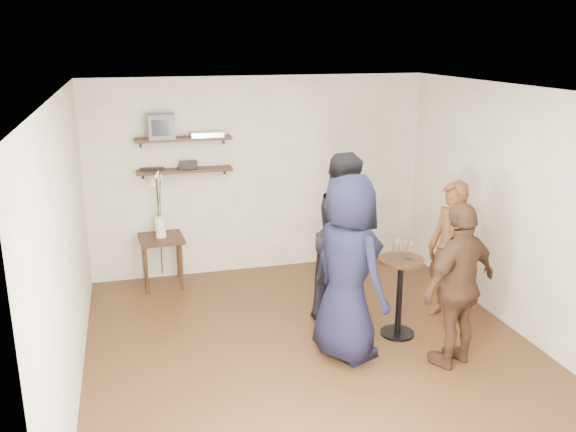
% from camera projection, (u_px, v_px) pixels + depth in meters
% --- Properties ---
extents(room, '(4.58, 5.08, 2.68)m').
position_uv_depth(room, '(317.00, 231.00, 5.78)').
color(room, '#402214').
rests_on(room, ground).
extents(shelf_upper, '(1.20, 0.25, 0.04)m').
position_uv_depth(shelf_upper, '(183.00, 139.00, 7.58)').
color(shelf_upper, black).
rests_on(shelf_upper, room).
extents(shelf_lower, '(1.20, 0.25, 0.04)m').
position_uv_depth(shelf_lower, '(185.00, 170.00, 7.69)').
color(shelf_lower, black).
rests_on(shelf_lower, room).
extents(crt_monitor, '(0.32, 0.30, 0.30)m').
position_uv_depth(crt_monitor, '(161.00, 126.00, 7.47)').
color(crt_monitor, '#59595B').
rests_on(crt_monitor, shelf_upper).
extents(dvd_deck, '(0.40, 0.24, 0.06)m').
position_uv_depth(dvd_deck, '(207.00, 134.00, 7.64)').
color(dvd_deck, silver).
rests_on(dvd_deck, shelf_upper).
extents(radio, '(0.22, 0.10, 0.10)m').
position_uv_depth(radio, '(188.00, 165.00, 7.68)').
color(radio, black).
rests_on(radio, shelf_lower).
extents(power_strip, '(0.30, 0.05, 0.03)m').
position_uv_depth(power_strip, '(152.00, 169.00, 7.63)').
color(power_strip, black).
rests_on(power_strip, shelf_lower).
extents(side_table, '(0.57, 0.57, 0.65)m').
position_uv_depth(side_table, '(162.00, 245.00, 7.70)').
color(side_table, black).
rests_on(side_table, room).
extents(vase_lilies, '(0.18, 0.19, 0.88)m').
position_uv_depth(vase_lilies, '(160.00, 216.00, 7.59)').
color(vase_lilies, white).
rests_on(vase_lilies, side_table).
extents(drinks_table, '(0.47, 0.47, 0.86)m').
position_uv_depth(drinks_table, '(400.00, 286.00, 6.39)').
color(drinks_table, black).
rests_on(drinks_table, room).
extents(wine_glass_fl, '(0.07, 0.07, 0.22)m').
position_uv_depth(wine_glass_fl, '(396.00, 246.00, 6.22)').
color(wine_glass_fl, silver).
rests_on(wine_glass_fl, drinks_table).
extents(wine_glass_fr, '(0.07, 0.07, 0.20)m').
position_uv_depth(wine_glass_fr, '(411.00, 247.00, 6.25)').
color(wine_glass_fr, silver).
rests_on(wine_glass_fr, drinks_table).
extents(wine_glass_bl, '(0.07, 0.07, 0.22)m').
position_uv_depth(wine_glass_bl, '(396.00, 243.00, 6.30)').
color(wine_glass_bl, silver).
rests_on(wine_glass_bl, drinks_table).
extents(wine_glass_br, '(0.07, 0.07, 0.20)m').
position_uv_depth(wine_glass_br, '(406.00, 246.00, 6.27)').
color(wine_glass_br, silver).
rests_on(wine_glass_br, drinks_table).
extents(person_plaid, '(0.55, 0.67, 1.59)m').
position_uv_depth(person_plaid, '(450.00, 252.00, 6.71)').
color(person_plaid, '#A71321').
rests_on(person_plaid, room).
extents(person_dark, '(1.14, 1.06, 1.88)m').
position_uv_depth(person_dark, '(347.00, 236.00, 6.79)').
color(person_dark, black).
rests_on(person_dark, room).
extents(person_navy, '(0.88, 1.06, 1.85)m').
position_uv_depth(person_navy, '(348.00, 268.00, 5.86)').
color(person_navy, black).
rests_on(person_navy, room).
extents(person_brown, '(1.03, 0.72, 1.63)m').
position_uv_depth(person_brown, '(459.00, 285.00, 5.75)').
color(person_brown, '#452C1D').
rests_on(person_brown, room).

